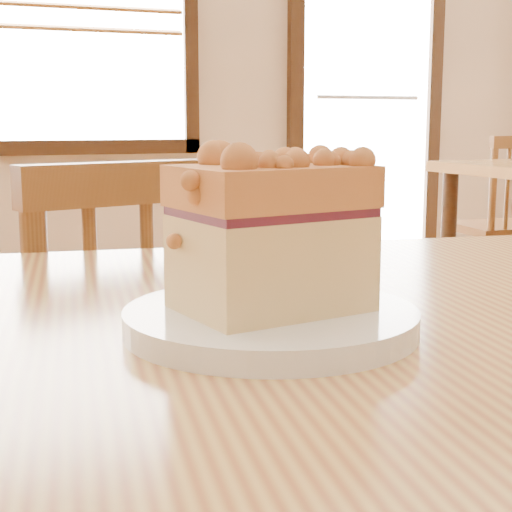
{
  "coord_description": "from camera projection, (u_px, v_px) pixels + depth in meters",
  "views": [
    {
      "loc": [
        -0.2,
        -0.48,
        0.91
      ],
      "look_at": [
        0.02,
        0.08,
        0.8
      ],
      "focal_mm": 55.0,
      "sensor_mm": 36.0,
      "label": 1
    }
  ],
  "objects": [
    {
      "name": "entry_door",
      "position": [
        367.0,
        74.0,
        4.94
      ],
      "size": [
        1.08,
        0.06,
        2.29
      ],
      "color": "white",
      "rests_on": "ground"
    },
    {
      "name": "cafe_table_main",
      "position": [
        328.0,
        441.0,
        0.64
      ],
      "size": [
        1.27,
        0.94,
        0.75
      ],
      "rotation": [
        0.0,
        0.0,
        -0.14
      ],
      "color": "tan",
      "rests_on": "ground"
    },
    {
      "name": "cafe_chair_main",
      "position": [
        109.0,
        426.0,
        1.22
      ],
      "size": [
        0.48,
        0.48,
        0.86
      ],
      "rotation": [
        0.0,
        0.0,
        3.41
      ],
      "color": "brown",
      "rests_on": "ground"
    },
    {
      "name": "cafe_chair_second",
      "position": [
        503.0,
        225.0,
        3.63
      ],
      "size": [
        0.41,
        0.41,
        0.85
      ],
      "rotation": [
        0.0,
        0.0,
        3.07
      ],
      "color": "brown",
      "rests_on": "ground"
    },
    {
      "name": "plate",
      "position": [
        271.0,
        321.0,
        0.59
      ],
      "size": [
        0.22,
        0.22,
        0.02
      ],
      "color": "white",
      "rests_on": "cafe_table_main"
    },
    {
      "name": "cake_slice",
      "position": [
        271.0,
        230.0,
        0.58
      ],
      "size": [
        0.15,
        0.12,
        0.12
      ],
      "rotation": [
        0.0,
        0.0,
        0.17
      ],
      "color": "#EECC86",
      "rests_on": "plate"
    }
  ]
}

